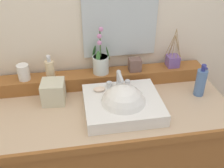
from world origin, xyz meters
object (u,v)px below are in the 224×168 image
Objects in this scene: sink_basin at (123,106)px; tumbler_cup at (24,72)px; reed_diffuser at (173,60)px; potted_plant at (101,62)px; trinket_box at (135,65)px; soap_dispenser at (50,69)px; lotion_bottle at (201,82)px; tissue_box at (53,92)px; soap_bar at (99,89)px.

sink_basin and tumbler_cup have the same top height.
reed_diffuser is at bearing 37.74° from sink_basin.
tumbler_cup is at bearing -179.39° from potted_plant.
reed_diffuser is 3.12× the size of trinket_box.
soap_dispenser is (-0.31, -0.02, -0.01)m from potted_plant.
sink_basin is 1.38× the size of potted_plant.
lotion_bottle reaches higher than tissue_box.
tumbler_cup is 1.06m from lotion_bottle.
tissue_box is at bearing -154.68° from potted_plant.
trinket_box is at bearing 34.35° from soap_bar.
reed_diffuser reaches higher than soap_bar.
potted_plant reaches higher than lotion_bottle.
sink_basin is at bearing -142.26° from reed_diffuser.
lotion_bottle is (0.61, -0.03, 0.01)m from soap_bar.
tissue_box is at bearing 171.22° from soap_bar.
sink_basin is 6.07× the size of soap_bar.
trinket_box is at bearing -2.97° from potted_plant.
potted_plant is at bearing -179.03° from reed_diffuser.
lotion_bottle reaches higher than trinket_box.
potted_plant is at bearing 0.61° from tumbler_cup.
sink_basin reaches higher than tissue_box.
trinket_box is at bearing 65.00° from sink_basin.
trinket_box reaches higher than tissue_box.
potted_plant is 0.22m from trinket_box.
tissue_box is (0.17, -0.14, -0.07)m from tumbler_cup.
tissue_box is (-0.30, -0.14, -0.09)m from potted_plant.
trinket_box is 0.40× the size of lotion_bottle.
sink_basin reaches higher than soap_bar.
sink_basin is at bearing -27.67° from tumbler_cup.
trinket_box is (0.25, 0.17, 0.05)m from soap_bar.
sink_basin is 0.17m from soap_bar.
soap_bar is 0.27m from tissue_box.
reed_diffuser reaches higher than tissue_box.
soap_dispenser is at bearing -179.66° from trinket_box.
reed_diffuser is at bearing 114.14° from lotion_bottle.
reed_diffuser is (0.47, 0.01, -0.03)m from potted_plant.
reed_diffuser is 1.26× the size of lotion_bottle.
lotion_bottle is 0.87m from tissue_box.
potted_plant reaches higher than reed_diffuser.
tumbler_cup is 0.23m from tissue_box.
sink_basin is 0.63m from tumbler_cup.
reed_diffuser reaches higher than trinket_box.
potted_plant is 1.18× the size of reed_diffuser.
tissue_box reaches higher than soap_bar.
soap_bar is 0.54m from reed_diffuser.
lotion_bottle is (0.36, -0.20, -0.04)m from trinket_box.
trinket_box is (-0.26, -0.02, 0.00)m from reed_diffuser.
lotion_bottle is (0.88, -0.20, -0.06)m from soap_dispenser.
soap_dispenser is 1.14× the size of tissue_box.
trinket_box is (0.13, 0.28, 0.10)m from sink_basin.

